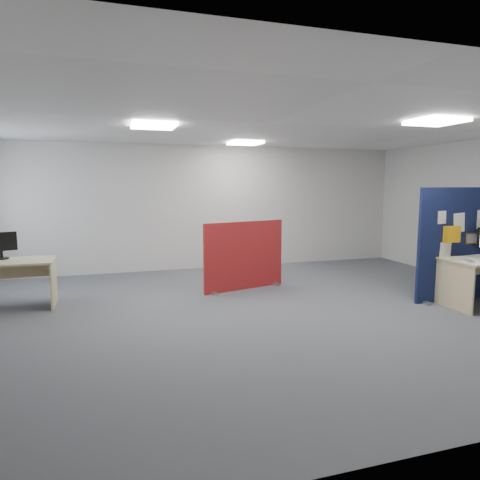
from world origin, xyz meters
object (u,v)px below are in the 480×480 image
object	(u,v)px
navy_divider	(474,244)
red_divider	(244,256)
monitor_second	(1,244)
office_chair	(256,251)
second_desk	(4,273)

from	to	relation	value
navy_divider	red_divider	size ratio (longest dim) A/B	1.40
red_divider	monitor_second	distance (m)	3.87
navy_divider	red_divider	distance (m)	3.77
red_divider	monitor_second	bearing A→B (deg)	163.75
monitor_second	red_divider	bearing A→B (deg)	-21.11
red_divider	office_chair	xyz separation A→B (m)	(0.41, 0.57, -0.00)
red_divider	second_desk	distance (m)	3.80
monitor_second	office_chair	bearing A→B (deg)	-13.32
second_desk	office_chair	distance (m)	4.26
second_desk	monitor_second	bearing A→B (deg)	106.32
red_divider	office_chair	size ratio (longest dim) A/B	1.51
second_desk	monitor_second	distance (m)	0.44
navy_divider	office_chair	distance (m)	3.73
second_desk	office_chair	xyz separation A→B (m)	(4.21, 0.65, 0.05)
red_divider	second_desk	bearing A→B (deg)	166.14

